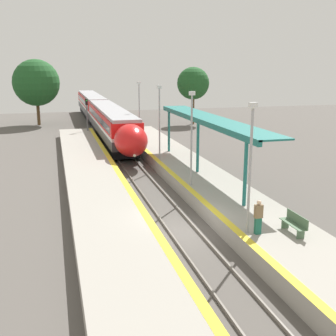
% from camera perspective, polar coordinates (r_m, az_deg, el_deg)
% --- Properties ---
extents(ground_plane, '(120.00, 120.00, 0.00)m').
position_cam_1_polar(ground_plane, '(21.78, 1.99, -8.62)').
color(ground_plane, '#56514C').
extents(rail_left, '(0.08, 90.00, 0.15)m').
position_cam_1_polar(rail_left, '(21.56, 0.15, -8.64)').
color(rail_left, slate).
rests_on(rail_left, ground_plane).
extents(rail_right, '(0.08, 90.00, 0.15)m').
position_cam_1_polar(rail_right, '(21.96, 3.81, -8.24)').
color(rail_right, slate).
rests_on(rail_right, ground_plane).
extents(train, '(2.86, 48.35, 3.80)m').
position_cam_1_polar(train, '(56.64, -9.11, 7.37)').
color(train, black).
rests_on(train, ground_plane).
extents(platform_right, '(4.07, 64.00, 0.90)m').
position_cam_1_polar(platform_right, '(22.89, 10.80, -6.54)').
color(platform_right, '#9E998E').
rests_on(platform_right, ground_plane).
extents(platform_left, '(3.86, 64.00, 0.90)m').
position_cam_1_polar(platform_left, '(20.91, -7.40, -8.40)').
color(platform_left, '#9E998E').
rests_on(platform_left, ground_plane).
extents(platform_bench, '(0.44, 1.72, 0.89)m').
position_cam_1_polar(platform_bench, '(19.96, 16.79, -7.15)').
color(platform_bench, '#4C6B4C').
rests_on(platform_bench, platform_right).
extents(person_waiting, '(0.36, 0.22, 1.59)m').
position_cam_1_polar(person_waiting, '(19.34, 12.13, -6.47)').
color(person_waiting, '#1E604C').
rests_on(person_waiting, platform_right).
extents(railway_signal, '(0.28, 0.28, 4.57)m').
position_cam_1_polar(railway_signal, '(49.79, -10.91, 7.13)').
color(railway_signal, '#59595E').
rests_on(railway_signal, ground_plane).
extents(lamppost_near, '(0.36, 0.20, 5.87)m').
position_cam_1_polar(lamppost_near, '(18.71, 11.10, 0.94)').
color(lamppost_near, '#9E9EA3').
rests_on(lamppost_near, platform_right).
extents(lamppost_mid, '(0.36, 0.20, 5.87)m').
position_cam_1_polar(lamppost_mid, '(26.15, 3.21, 4.77)').
color(lamppost_mid, '#9E9EA3').
rests_on(lamppost_mid, platform_right).
extents(lamppost_far, '(0.36, 0.20, 5.87)m').
position_cam_1_polar(lamppost_far, '(33.93, -1.17, 6.85)').
color(lamppost_far, '#9E9EA3').
rests_on(lamppost_far, platform_right).
extents(lamppost_farthest, '(0.36, 0.20, 5.87)m').
position_cam_1_polar(lamppost_farthest, '(41.86, -3.91, 8.12)').
color(lamppost_farthest, '#9E9EA3').
rests_on(lamppost_farthest, platform_right).
extents(station_canopy, '(2.02, 18.41, 3.85)m').
position_cam_1_polar(station_canopy, '(29.66, 5.18, 6.34)').
color(station_canopy, '#1E6B66').
rests_on(station_canopy, platform_right).
extents(background_tree_left, '(6.47, 6.47, 9.18)m').
position_cam_1_polar(background_tree_left, '(62.72, -17.43, 10.96)').
color(background_tree_left, brown).
rests_on(background_tree_left, ground_plane).
extents(background_tree_right, '(4.57, 4.57, 8.11)m').
position_cam_1_polar(background_tree_right, '(61.00, 3.43, 11.36)').
color(background_tree_right, brown).
rests_on(background_tree_right, ground_plane).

